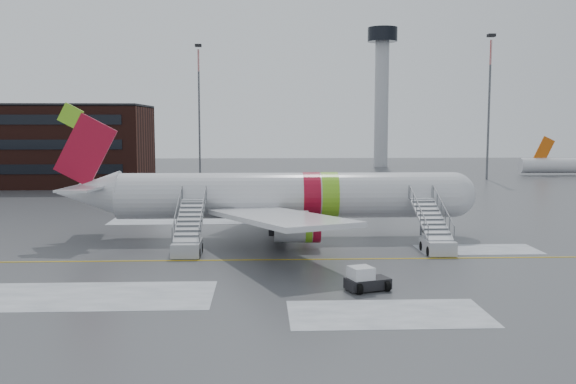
{
  "coord_description": "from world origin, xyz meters",
  "views": [
    {
      "loc": [
        3.67,
        -44.97,
        9.5
      ],
      "look_at": [
        5.83,
        6.11,
        4.0
      ],
      "focal_mm": 40.0,
      "sensor_mm": 36.0,
      "label": 1
    }
  ],
  "objects_px": {
    "airliner": "(276,196)",
    "pushback_tug": "(365,280)",
    "airstair_aft": "(188,239)",
    "airstair_fwd": "(435,237)"
  },
  "relations": [
    {
      "from": "airstair_aft",
      "to": "pushback_tug",
      "type": "xyz_separation_m",
      "value": [
        11.26,
        -11.02,
        -0.45
      ]
    },
    {
      "from": "airliner",
      "to": "airstair_aft",
      "type": "xyz_separation_m",
      "value": [
        -6.56,
        -6.54,
        -2.35
      ]
    },
    {
      "from": "airstair_aft",
      "to": "airstair_fwd",
      "type": "bearing_deg",
      "value": 0.0
    },
    {
      "from": "airstair_aft",
      "to": "airliner",
      "type": "bearing_deg",
      "value": 44.91
    },
    {
      "from": "airstair_aft",
      "to": "pushback_tug",
      "type": "relative_size",
      "value": 2.81
    },
    {
      "from": "airliner",
      "to": "airstair_aft",
      "type": "relative_size",
      "value": 4.55
    },
    {
      "from": "airliner",
      "to": "airstair_fwd",
      "type": "bearing_deg",
      "value": -29.14
    },
    {
      "from": "airliner",
      "to": "airstair_fwd",
      "type": "relative_size",
      "value": 4.55
    },
    {
      "from": "airstair_fwd",
      "to": "airstair_aft",
      "type": "distance_m",
      "value": 18.28
    },
    {
      "from": "airliner",
      "to": "pushback_tug",
      "type": "bearing_deg",
      "value": -75.01
    }
  ]
}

